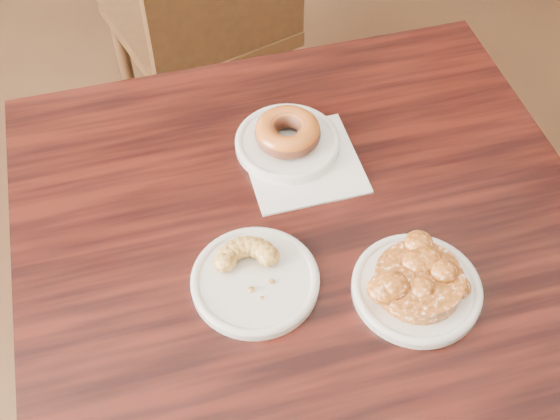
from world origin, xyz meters
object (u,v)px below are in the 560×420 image
object	(u,v)px
chair_far	(198,22)
apple_fritter	(419,279)
glazed_donut	(288,132)
cruller_fragment	(255,273)
cafe_table	(307,364)

from	to	relation	value
chair_far	apple_fritter	bearing A→B (deg)	80.77
glazed_donut	cruller_fragment	size ratio (longest dim) A/B	0.98
chair_far	cruller_fragment	size ratio (longest dim) A/B	8.72
chair_far	cruller_fragment	xyz separation A→B (m)	(-0.15, -0.97, 0.33)
cafe_table	glazed_donut	world-z (taller)	glazed_donut
chair_far	cruller_fragment	distance (m)	1.03
cafe_table	chair_far	world-z (taller)	chair_far
glazed_donut	cruller_fragment	xyz separation A→B (m)	(-0.12, -0.22, -0.01)
chair_far	apple_fritter	world-z (taller)	chair_far
cafe_table	chair_far	bearing A→B (deg)	90.86
cafe_table	glazed_donut	xyz separation A→B (m)	(0.02, 0.19, 0.41)
cafe_table	glazed_donut	distance (m)	0.45
chair_far	apple_fritter	distance (m)	1.10
glazed_donut	chair_far	bearing A→B (deg)	87.95
apple_fritter	cruller_fragment	xyz separation A→B (m)	(-0.20, 0.08, -0.01)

